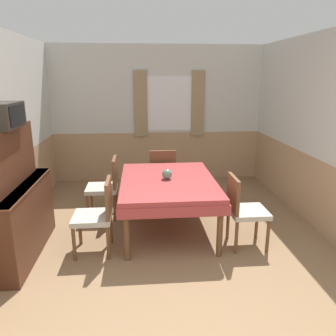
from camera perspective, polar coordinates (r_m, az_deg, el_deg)
name	(u,v)px	position (r m, az deg, el deg)	size (l,w,h in m)	color
wall_back	(158,114)	(6.45, -1.70, 9.37)	(4.44, 0.10, 2.60)	silver
wall_left	(3,137)	(4.54, -26.83, 4.84)	(0.05, 4.86, 2.60)	silver
wall_right	(319,132)	(4.85, 24.87, 5.66)	(0.05, 4.86, 2.60)	silver
dining_table	(168,186)	(4.33, 0.01, -3.19)	(1.25, 1.67, 0.72)	#9E3838
chair_head_window	(162,173)	(5.39, -0.97, -0.79)	(0.44, 0.44, 0.89)	brown
chair_right_near	(243,208)	(4.07, 12.97, -6.82)	(0.44, 0.44, 0.89)	brown
chair_left_near	(98,213)	(3.92, -12.14, -7.69)	(0.44, 0.44, 0.89)	brown
chair_left_far	(106,185)	(4.87, -10.72, -2.90)	(0.44, 0.44, 0.89)	brown
sideboard	(14,204)	(4.11, -25.26, -5.72)	(0.46, 1.43, 1.49)	#4C2819
tv	(4,115)	(3.92, -26.67, 8.20)	(0.29, 0.53, 0.27)	#2D2823
vase	(167,174)	(4.28, -0.17, -1.09)	(0.13, 0.13, 0.13)	slate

